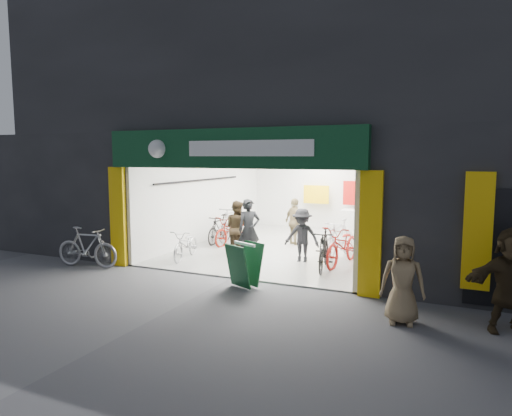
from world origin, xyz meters
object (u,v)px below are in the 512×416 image
Objects in this scene: parked_bike at (87,247)px; sandwich_board at (245,264)px; bike_right_front at (324,250)px; pedestrian_near at (403,280)px; bike_left_front at (186,245)px.

parked_bike is 1.83× the size of sandwich_board.
sandwich_board is at bearing -96.96° from parked_bike.
sandwich_board is (-1.18, -2.17, -0.00)m from bike_right_front.
pedestrian_near is at bearing 9.70° from sandwich_board.
bike_right_front reaches higher than bike_left_front.
parked_bike is at bearing -155.98° from sandwich_board.
bike_left_front is 2.59m from parked_bike.
bike_right_front is at bearing -76.19° from parked_bike.
bike_left_front is 6.60m from pedestrian_near.
pedestrian_near reaches higher than bike_left_front.
bike_left_front is at bearing 169.95° from sandwich_board.
pedestrian_near is (2.24, -3.01, 0.23)m from bike_right_front.
pedestrian_near is 1.59× the size of sandwich_board.
pedestrian_near is at bearing -34.17° from bike_left_front.
bike_right_front reaches higher than parked_bike.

